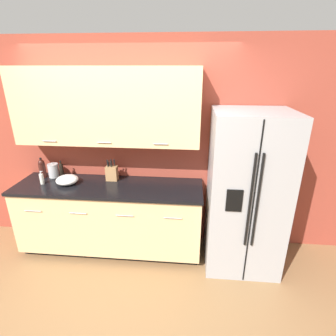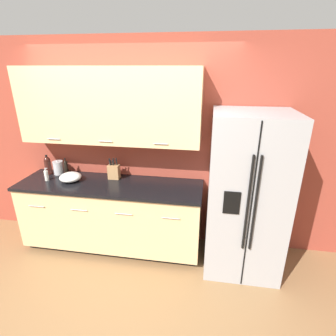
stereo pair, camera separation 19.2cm
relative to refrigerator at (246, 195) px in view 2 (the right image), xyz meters
name	(u,v)px [view 2 (the right image)]	position (x,y,z in m)	size (l,w,h in m)	color
ground_plane	(109,295)	(-1.39, -0.75, -0.92)	(14.00, 14.00, 0.00)	olive
wall_back	(127,135)	(-1.46, 0.35, 0.55)	(10.00, 0.39, 2.60)	#993D2D
counter_unit	(113,215)	(-1.62, 0.06, -0.46)	(2.27, 0.64, 0.92)	black
refrigerator	(246,195)	(0.00, 0.00, 0.00)	(0.83, 0.77, 1.84)	#9E9EA0
knife_block	(114,171)	(-1.61, 0.22, 0.09)	(0.14, 0.10, 0.28)	#A87A4C
wine_bottle	(48,165)	(-2.52, 0.22, 0.12)	(0.08, 0.08, 0.26)	#3D1914
soap_dispenser	(46,175)	(-2.43, 0.03, 0.06)	(0.05, 0.05, 0.17)	silver
oil_bottle	(66,167)	(-2.28, 0.24, 0.10)	(0.05, 0.05, 0.23)	black
steel_canister	(58,168)	(-2.39, 0.25, 0.08)	(0.13, 0.13, 0.19)	#B7B7BA
mixing_bowl	(70,177)	(-2.12, 0.06, 0.05)	(0.26, 0.26, 0.11)	white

